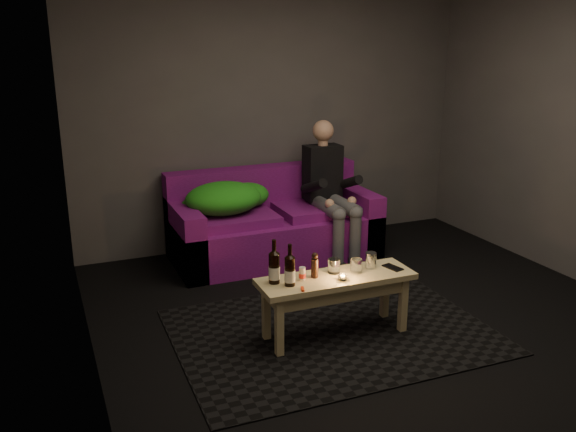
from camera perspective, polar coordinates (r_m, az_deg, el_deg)
name	(u,v)px	position (r m, az deg, el deg)	size (l,w,h in m)	color
floor	(392,332)	(4.49, 9.72, -10.68)	(4.50, 4.50, 0.00)	black
room	(368,94)	(4.42, 7.47, 11.28)	(4.50, 4.50, 4.50)	silver
rug	(332,331)	(4.44, 4.11, -10.73)	(2.20, 1.60, 0.01)	black
sofa	(273,226)	(5.80, -1.43, -0.93)	(1.91, 0.86, 0.82)	#690E5C
green_blanket	(227,198)	(5.56, -5.75, 1.68)	(0.84, 0.57, 0.29)	green
person	(330,187)	(5.77, 3.91, 2.69)	(0.34, 0.79, 1.28)	black
coffee_table	(336,287)	(4.25, 4.52, -6.63)	(1.11, 0.37, 0.45)	tan
beer_bottle_a	(274,267)	(4.06, -1.30, -4.81)	(0.08, 0.08, 0.30)	black
beer_bottle_b	(290,270)	(4.02, 0.17, -5.11)	(0.07, 0.07, 0.29)	black
salt_shaker	(302,274)	(4.12, 1.34, -5.41)	(0.04, 0.04, 0.09)	silver
pepper_mill	(315,268)	(4.17, 2.51, -4.89)	(0.05, 0.05, 0.13)	black
tumbler_back	(334,266)	(4.26, 4.33, -4.68)	(0.09, 0.09, 0.10)	white
tealight	(343,277)	(4.15, 5.13, -5.73)	(0.05, 0.05, 0.04)	white
tumbler_front	(356,266)	(4.28, 6.40, -4.65)	(0.08, 0.08, 0.10)	white
steel_cup	(371,260)	(4.38, 7.75, -4.10)	(0.08, 0.08, 0.11)	silver
smartphone	(393,267)	(4.41, 9.77, -4.77)	(0.07, 0.15, 0.01)	black
red_lighter	(303,289)	(3.98, 1.37, -6.85)	(0.02, 0.07, 0.01)	red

